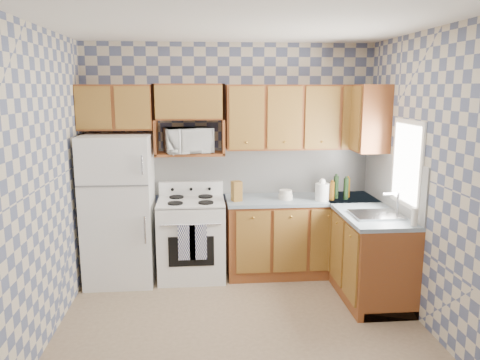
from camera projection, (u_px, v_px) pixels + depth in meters
name	position (u px, v px, depth m)	size (l,w,h in m)	color
floor	(242.00, 328.00, 4.32)	(3.40, 3.40, 0.00)	#7B644B
back_wall	(230.00, 158.00, 5.62)	(3.40, 0.02, 2.70)	slate
right_wall	(430.00, 182.00, 4.20)	(0.02, 3.20, 2.70)	slate
backsplash_back	(263.00, 170.00, 5.68)	(2.60, 0.01, 0.56)	silver
backsplash_right	(392.00, 181.00, 5.01)	(0.01, 1.60, 0.56)	silver
refrigerator	(119.00, 209.00, 5.27)	(0.75, 0.70, 1.68)	white
stove_body	(192.00, 239.00, 5.44)	(0.76, 0.65, 0.90)	white
cooktop	(191.00, 201.00, 5.35)	(0.76, 0.65, 0.03)	silver
backguard	(191.00, 188.00, 5.60)	(0.76, 0.08, 0.17)	white
dish_towel_left	(187.00, 242.00, 5.08)	(0.19, 0.03, 0.40)	navy
dish_towel_right	(198.00, 242.00, 5.09)	(0.19, 0.03, 0.40)	navy
base_cabinets_back	(301.00, 237.00, 5.58)	(1.75, 0.60, 0.88)	brown
base_cabinets_right	(362.00, 249.00, 5.14)	(0.60, 1.60, 0.88)	brown
countertop_back	(302.00, 199.00, 5.48)	(1.77, 0.63, 0.04)	slate
countertop_right	(363.00, 209.00, 5.05)	(0.63, 1.60, 0.04)	slate
upper_cabinets_back	(301.00, 117.00, 5.44)	(1.75, 0.33, 0.74)	brown
upper_cabinets_fridge	(116.00, 107.00, 5.23)	(0.82, 0.33, 0.50)	brown
upper_cabinets_right	(366.00, 118.00, 5.32)	(0.33, 0.70, 0.74)	brown
microwave_shelf	(190.00, 154.00, 5.41)	(0.80, 0.33, 0.03)	brown
microwave	(188.00, 140.00, 5.35)	(0.52, 0.35, 0.29)	white
sink	(376.00, 215.00, 4.70)	(0.48, 0.40, 0.03)	#B7B7BC
window	(407.00, 163.00, 4.62)	(0.02, 0.66, 0.86)	white
bottle_0	(336.00, 187.00, 5.42)	(0.06, 0.06, 0.26)	black
bottle_1	(346.00, 189.00, 5.37)	(0.06, 0.06, 0.25)	black
bottle_2	(347.00, 188.00, 5.48)	(0.06, 0.06, 0.23)	#53300A
bottle_3	(332.00, 191.00, 5.34)	(0.06, 0.06, 0.21)	#53300A
knife_block	(237.00, 191.00, 5.30)	(0.10, 0.10, 0.23)	brown
electric_kettle	(322.00, 192.00, 5.32)	(0.16, 0.16, 0.20)	white
food_containers	(286.00, 195.00, 5.38)	(0.17, 0.17, 0.11)	silver
soap_bottle	(414.00, 217.00, 4.34)	(0.06, 0.06, 0.17)	silver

